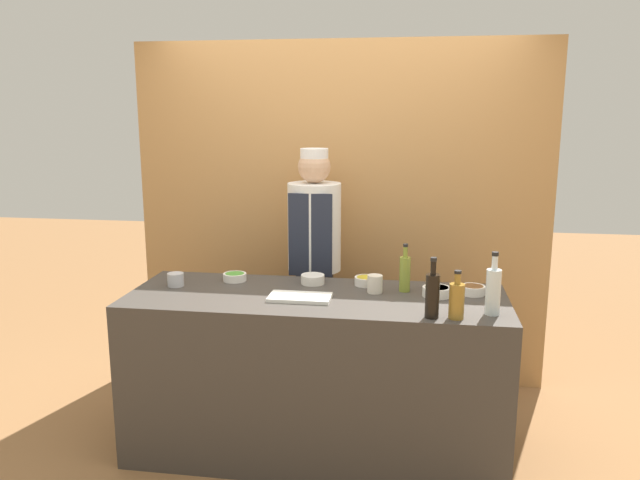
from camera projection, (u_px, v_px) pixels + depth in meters
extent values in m
plane|color=olive|center=(316.00, 448.00, 3.63)|extent=(14.00, 14.00, 0.00)
cube|color=#B7844C|center=(340.00, 214.00, 4.47)|extent=(2.90, 0.18, 2.40)
cube|color=#3D3833|center=(316.00, 374.00, 3.53)|extent=(2.09, 0.75, 0.93)
cylinder|color=white|center=(235.00, 277.00, 3.72)|extent=(0.14, 0.14, 0.05)
cylinder|color=green|center=(235.00, 274.00, 3.72)|extent=(0.11, 0.11, 0.01)
cylinder|color=white|center=(437.00, 292.00, 3.41)|extent=(0.16, 0.16, 0.05)
cylinder|color=orange|center=(437.00, 288.00, 3.41)|extent=(0.13, 0.13, 0.02)
cylinder|color=white|center=(313.00, 279.00, 3.66)|extent=(0.14, 0.14, 0.05)
cylinder|color=silver|center=(313.00, 276.00, 3.66)|extent=(0.11, 0.11, 0.02)
cylinder|color=white|center=(473.00, 290.00, 3.45)|extent=(0.14, 0.14, 0.05)
cylinder|color=brown|center=(473.00, 287.00, 3.45)|extent=(0.11, 0.11, 0.01)
cylinder|color=white|center=(366.00, 281.00, 3.63)|extent=(0.14, 0.14, 0.05)
cylinder|color=yellow|center=(366.00, 278.00, 3.63)|extent=(0.11, 0.11, 0.01)
cube|color=white|center=(300.00, 297.00, 3.36)|extent=(0.33, 0.18, 0.02)
cylinder|color=silver|center=(493.00, 292.00, 3.09)|extent=(0.07, 0.07, 0.23)
cylinder|color=silver|center=(495.00, 263.00, 3.06)|extent=(0.03, 0.03, 0.07)
cylinder|color=black|center=(495.00, 254.00, 3.05)|extent=(0.03, 0.03, 0.02)
cylinder|color=black|center=(432.00, 296.00, 3.05)|extent=(0.07, 0.07, 0.22)
cylinder|color=black|center=(433.00, 268.00, 3.02)|extent=(0.03, 0.03, 0.07)
cylinder|color=black|center=(434.00, 259.00, 3.01)|extent=(0.03, 0.03, 0.02)
cylinder|color=olive|center=(405.00, 274.00, 3.49)|extent=(0.06, 0.06, 0.20)
cylinder|color=olive|center=(405.00, 252.00, 3.47)|extent=(0.02, 0.02, 0.06)
cylinder|color=black|center=(406.00, 245.00, 3.46)|extent=(0.03, 0.03, 0.02)
cylinder|color=olive|center=(457.00, 301.00, 3.04)|extent=(0.08, 0.08, 0.17)
cylinder|color=olive|center=(458.00, 279.00, 3.01)|extent=(0.03, 0.03, 0.05)
cylinder|color=black|center=(458.00, 272.00, 3.01)|extent=(0.03, 0.03, 0.01)
cylinder|color=silver|center=(375.00, 284.00, 3.48)|extent=(0.08, 0.08, 0.10)
cylinder|color=#B7B7BC|center=(176.00, 280.00, 3.61)|extent=(0.09, 0.09, 0.08)
cylinder|color=#28282D|center=(315.00, 333.00, 4.23)|extent=(0.25, 0.25, 0.89)
cylinder|color=white|center=(314.00, 227.00, 4.08)|extent=(0.35, 0.35, 0.58)
cube|color=#232838|center=(310.00, 235.00, 3.93)|extent=(0.28, 0.02, 0.53)
sphere|color=tan|center=(314.00, 167.00, 4.00)|extent=(0.21, 0.21, 0.21)
cylinder|color=white|center=(314.00, 154.00, 3.98)|extent=(0.18, 0.18, 0.07)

